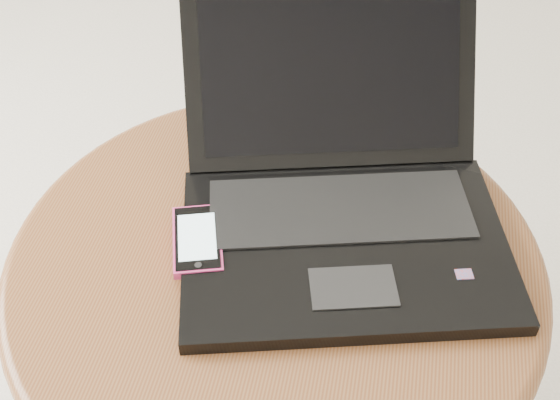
# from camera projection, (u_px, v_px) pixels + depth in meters

# --- Properties ---
(table) EXTENTS (0.66, 0.66, 0.52)m
(table) POSITION_uv_depth(u_px,v_px,m) (275.00, 310.00, 0.96)
(table) COLOR #59351A
(table) RESTS_ON ground
(laptop) EXTENTS (0.47, 0.49, 0.22)m
(laptop) POSITION_uv_depth(u_px,v_px,m) (340.00, 194.00, 0.89)
(laptop) COLOR black
(laptop) RESTS_ON table
(phone_black) EXTENTS (0.10, 0.13, 0.01)m
(phone_black) POSITION_uv_depth(u_px,v_px,m) (224.00, 231.00, 0.90)
(phone_black) COLOR black
(phone_black) RESTS_ON table
(phone_pink) EXTENTS (0.09, 0.12, 0.01)m
(phone_pink) POSITION_uv_depth(u_px,v_px,m) (197.00, 240.00, 0.87)
(phone_pink) COLOR #DA3578
(phone_pink) RESTS_ON phone_black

